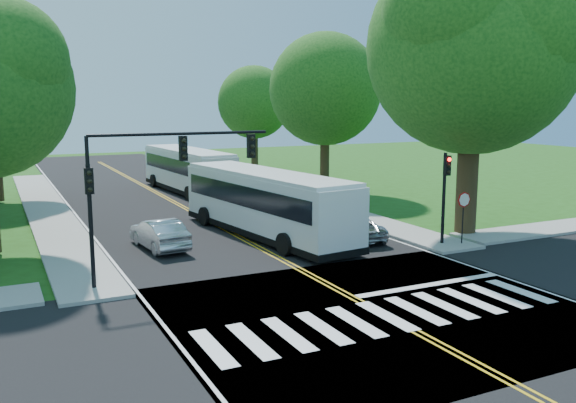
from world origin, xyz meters
TOP-DOWN VIEW (x-y plane):
  - ground at (0.00, 0.00)m, footprint 140.00×140.00m
  - road at (0.00, 18.00)m, footprint 14.00×96.00m
  - cross_road at (0.00, 0.00)m, footprint 60.00×12.00m
  - center_line at (0.00, 22.00)m, footprint 0.36×70.00m
  - edge_line_w at (-6.80, 22.00)m, footprint 0.12×70.00m
  - edge_line_e at (6.80, 22.00)m, footprint 0.12×70.00m
  - crosswalk at (0.00, -0.50)m, footprint 12.60×3.00m
  - stop_bar at (3.50, 1.60)m, footprint 6.60×0.40m
  - sidewalk_nw at (-8.30, 25.00)m, footprint 2.60×40.00m
  - sidewalk_ne at (8.30, 25.00)m, footprint 2.60×40.00m
  - tree_ne_big at (11.00, 8.00)m, footprint 10.80×10.80m
  - tree_east_mid at (11.50, 24.00)m, footprint 8.40×8.40m
  - tree_east_far at (12.50, 40.00)m, footprint 7.20×7.20m
  - signal_nw at (-5.86, 6.43)m, footprint 7.15×0.46m
  - signal_ne at (8.20, 6.44)m, footprint 0.30×0.46m
  - stop_sign at (9.00, 5.98)m, footprint 0.76×0.08m
  - bus_lead at (1.35, 12.25)m, footprint 4.55×13.33m
  - bus_follow at (2.29, 29.15)m, footprint 3.75×13.01m
  - hatchback at (-4.35, 11.91)m, footprint 1.98×4.53m
  - suv at (4.99, 9.53)m, footprint 2.58×4.64m
  - dark_sedan at (5.22, 14.44)m, footprint 1.87×4.19m

SIDE VIEW (x-z plane):
  - ground at x=0.00m, z-range 0.00..0.00m
  - road at x=0.00m, z-range 0.00..0.01m
  - cross_road at x=0.00m, z-range 0.00..0.01m
  - center_line at x=0.00m, z-range 0.01..0.02m
  - edge_line_w at x=-6.80m, z-range 0.01..0.02m
  - edge_line_e at x=6.80m, z-range 0.01..0.02m
  - crosswalk at x=0.00m, z-range 0.01..0.02m
  - stop_bar at x=3.50m, z-range 0.01..0.02m
  - sidewalk_nw at x=-8.30m, z-range 0.00..0.15m
  - sidewalk_ne at x=8.30m, z-range 0.00..0.15m
  - dark_sedan at x=5.22m, z-range 0.01..1.20m
  - suv at x=4.99m, z-range 0.01..1.24m
  - hatchback at x=-4.35m, z-range 0.01..1.46m
  - bus_follow at x=2.29m, z-range 0.10..3.43m
  - bus_lead at x=1.35m, z-range 0.11..3.49m
  - stop_sign at x=9.00m, z-range 0.77..3.30m
  - signal_ne at x=8.20m, z-range 0.76..5.16m
  - signal_nw at x=-5.86m, z-range 1.55..7.21m
  - tree_east_far at x=12.50m, z-range 1.69..12.03m
  - tree_east_mid at x=11.50m, z-range 1.89..13.82m
  - tree_ne_big at x=11.00m, z-range 2.17..17.08m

